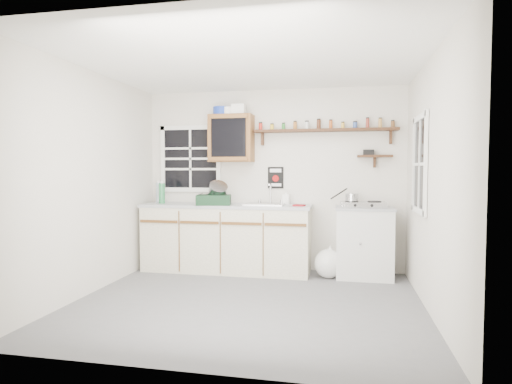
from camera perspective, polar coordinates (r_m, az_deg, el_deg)
room at (r=4.43m, az=-1.16°, el=1.16°), size 3.64×3.24×2.54m
main_cabinet at (r=5.90m, az=-3.96°, el=-6.08°), size 2.31×0.63×0.92m
right_cabinet at (r=5.73m, az=14.23°, el=-6.50°), size 0.73×0.57×0.91m
sink at (r=5.73m, az=1.22°, el=-1.61°), size 0.52×0.44×0.29m
upper_cabinet at (r=5.97m, az=-3.31°, el=7.15°), size 0.60×0.32×0.65m
upper_cabinet_clutter at (r=6.03m, az=-3.76°, el=10.79°), size 0.45×0.24×0.14m
spice_shelf at (r=5.86m, az=9.15°, el=8.21°), size 1.91×0.18×0.35m
secondary_shelf at (r=5.86m, az=15.32°, el=4.70°), size 0.45×0.16×0.24m
warning_sign at (r=5.98m, az=2.63°, el=1.92°), size 0.22×0.02×0.30m
window_back at (r=6.29m, az=-8.72°, el=4.40°), size 0.93×0.03×0.98m
window_right at (r=4.94m, az=21.04°, el=3.47°), size 0.03×0.78×1.08m
water_bottles at (r=6.17m, az=-12.63°, el=-0.10°), size 0.17×0.18×0.32m
dish_rack at (r=5.76m, az=-5.48°, el=-0.64°), size 0.50×0.42×0.34m
soap_bottle at (r=5.85m, az=4.05°, el=-0.65°), size 0.10×0.10×0.20m
rag at (r=5.57m, az=5.77°, el=-1.78°), size 0.17×0.15×0.02m
hotplate at (r=5.65m, az=14.07°, el=-1.61°), size 0.58×0.33×0.08m
saucepan at (r=5.64m, az=12.58°, el=-0.71°), size 0.36×0.30×0.18m
trash_bag at (r=5.64m, az=9.63°, el=-9.36°), size 0.39×0.35×0.44m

